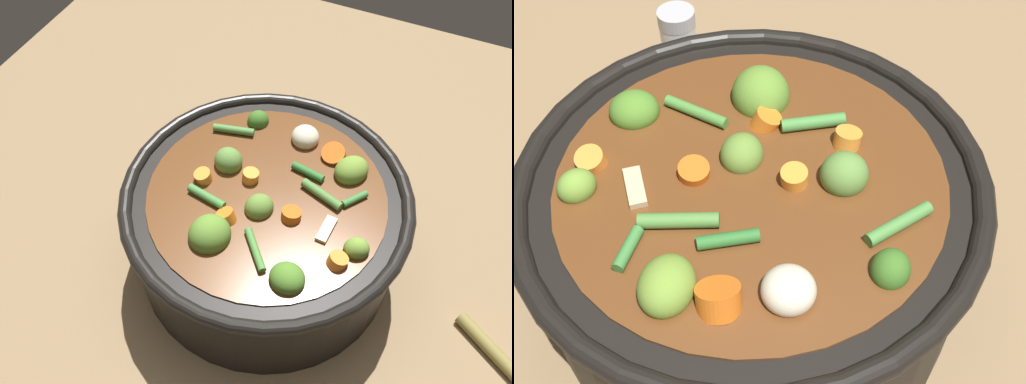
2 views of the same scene
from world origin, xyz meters
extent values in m
plane|color=#8C704C|center=(0.00, 0.00, 0.00)|extent=(1.10, 1.10, 0.00)
cylinder|color=black|center=(0.00, 0.00, 0.06)|extent=(0.31, 0.31, 0.12)
torus|color=black|center=(0.00, 0.00, 0.12)|extent=(0.32, 0.32, 0.02)
cylinder|color=brown|center=(0.00, 0.00, 0.07)|extent=(0.26, 0.26, 0.12)
ellipsoid|color=#608F3F|center=(-0.06, 0.02, 0.13)|extent=(0.04, 0.04, 0.03)
ellipsoid|color=#51862B|center=(0.06, -0.09, 0.13)|extent=(0.04, 0.04, 0.03)
ellipsoid|color=olive|center=(0.11, -0.03, 0.13)|extent=(0.03, 0.03, 0.02)
ellipsoid|color=olive|center=(0.07, 0.07, 0.13)|extent=(0.05, 0.05, 0.03)
ellipsoid|color=olive|center=(-0.03, -0.07, 0.13)|extent=(0.06, 0.06, 0.04)
ellipsoid|color=olive|center=(0.00, -0.02, 0.13)|extent=(0.04, 0.04, 0.03)
ellipsoid|color=#3E7225|center=(-0.05, 0.10, 0.13)|extent=(0.04, 0.04, 0.03)
cylinder|color=orange|center=(-0.03, -0.05, 0.13)|extent=(0.03, 0.02, 0.02)
cylinder|color=orange|center=(0.10, -0.05, 0.13)|extent=(0.03, 0.03, 0.02)
cylinder|color=orange|center=(-0.03, 0.01, 0.13)|extent=(0.03, 0.03, 0.02)
cylinder|color=orange|center=(-0.07, -0.01, 0.13)|extent=(0.03, 0.03, 0.02)
cylinder|color=orange|center=(0.05, 0.08, 0.13)|extent=(0.03, 0.04, 0.03)
cylinder|color=orange|center=(0.04, -0.02, 0.13)|extent=(0.02, 0.02, 0.02)
ellipsoid|color=beige|center=(0.01, 0.09, 0.13)|extent=(0.05, 0.05, 0.03)
cylinder|color=#4D8D3B|center=(0.02, -0.07, 0.13)|extent=(0.04, 0.04, 0.01)
cylinder|color=#488C40|center=(-0.06, -0.03, 0.13)|extent=(0.05, 0.02, 0.01)
cylinder|color=#51873B|center=(0.06, 0.02, 0.13)|extent=(0.05, 0.03, 0.01)
cylinder|color=#3E823B|center=(0.09, 0.03, 0.13)|extent=(0.02, 0.03, 0.01)
cylinder|color=#2F722F|center=(0.03, 0.05, 0.13)|extent=(0.04, 0.02, 0.01)
cylinder|color=#4E8C41|center=(-0.07, 0.07, 0.13)|extent=(0.05, 0.02, 0.01)
cube|color=beige|center=(0.08, -0.02, 0.13)|extent=(0.01, 0.03, 0.01)
camera|label=1|loc=(0.14, -0.34, 0.61)|focal=39.05mm
camera|label=2|loc=(0.09, 0.29, 0.46)|focal=47.56mm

